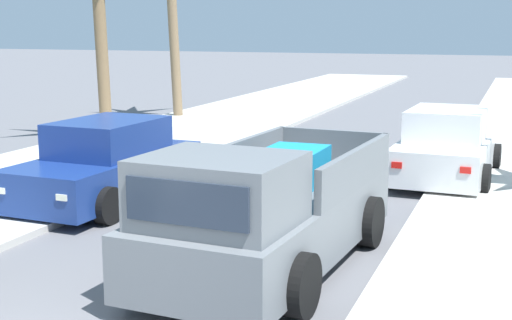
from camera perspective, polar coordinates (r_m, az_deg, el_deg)
sidewalk_left at (r=19.24m, az=-9.60°, el=0.89°), size 5.07×60.00×0.12m
curb_left at (r=18.71m, az=-6.59°, el=0.66°), size 0.16×60.00×0.10m
curb_right at (r=16.72m, az=19.16°, el=-1.06°), size 0.16×60.00×0.10m
pickup_truck at (r=9.63m, az=0.88°, el=-4.24°), size 2.46×5.32×1.80m
car_left_near at (r=13.69m, az=-11.68°, el=-0.33°), size 2.17×4.32×1.54m
car_left_mid at (r=15.85m, az=14.86°, el=1.01°), size 2.15×4.31×1.54m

